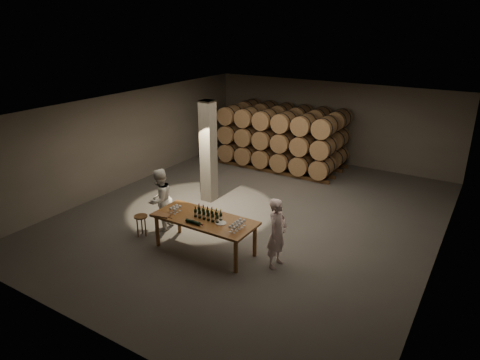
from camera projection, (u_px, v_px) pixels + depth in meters
The scene contains 15 objects.
room at pixel (208, 152), 13.22m from camera, with size 12.00×12.00×12.00m.
tasting_table at pixel (205, 222), 10.48m from camera, with size 2.60×1.10×0.90m.
barrel_stack_back at pixel (291, 132), 17.12m from camera, with size 4.70×0.95×2.31m.
barrel_stack_front at pixel (275, 140), 16.01m from camera, with size 4.70×0.95×2.31m.
bottle_cluster at pixel (208, 215), 10.37m from camera, with size 0.72×0.22×0.30m.
lying_bottles at pixel (193, 222), 10.14m from camera, with size 0.50×0.09×0.09m.
glass_cluster_left at pixel (175, 208), 10.74m from camera, with size 0.19×0.30×0.16m.
glass_cluster_right at pixel (237, 224), 9.88m from camera, with size 0.19×0.52×0.17m.
plate at pixel (221, 223), 10.18m from camera, with size 0.26×0.26×0.02m, color white.
notebook_near at pixel (164, 215), 10.55m from camera, with size 0.27×0.21×0.03m, color brown.
notebook_corner at pixel (157, 214), 10.65m from camera, with size 0.20×0.26×0.02m, color brown.
pen at pixel (170, 218), 10.45m from camera, with size 0.01×0.01×0.15m, color black.
stool at pixel (141, 219), 11.33m from camera, with size 0.35×0.35×0.59m.
person_man at pixel (277, 233), 9.83m from camera, with size 0.62×0.41×1.70m, color white.
person_woman at pixel (160, 200), 11.59m from camera, with size 0.84×0.66×1.73m, color white.
Camera 1 is at (5.71, -10.06, 5.47)m, focal length 32.00 mm.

